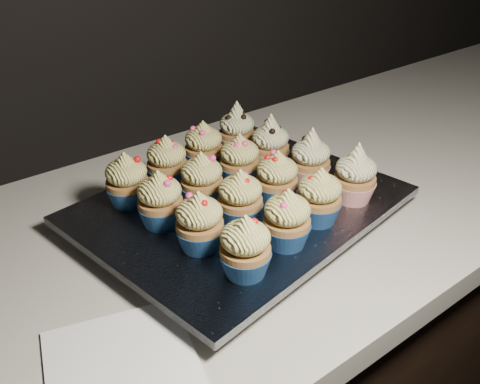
% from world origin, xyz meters
% --- Properties ---
extents(cabinet, '(2.40, 0.60, 0.86)m').
position_xyz_m(cabinet, '(0.00, 1.70, 0.43)').
color(cabinet, black).
rests_on(cabinet, ground).
extents(worktop, '(2.44, 0.64, 0.04)m').
position_xyz_m(worktop, '(0.00, 1.70, 0.88)').
color(worktop, silver).
rests_on(worktop, cabinet).
extents(napkin, '(0.19, 0.19, 0.00)m').
position_xyz_m(napkin, '(-0.50, 1.52, 0.90)').
color(napkin, white).
rests_on(napkin, worktop).
extents(baking_tray, '(0.46, 0.37, 0.02)m').
position_xyz_m(baking_tray, '(-0.23, 1.67, 0.91)').
color(baking_tray, black).
rests_on(baking_tray, worktop).
extents(foil_lining, '(0.50, 0.41, 0.01)m').
position_xyz_m(foil_lining, '(-0.23, 1.67, 0.93)').
color(foil_lining, silver).
rests_on(foil_lining, baking_tray).
extents(cupcake_0, '(0.06, 0.06, 0.08)m').
position_xyz_m(cupcake_0, '(-0.33, 1.53, 0.97)').
color(cupcake_0, navy).
rests_on(cupcake_0, foil_lining).
extents(cupcake_1, '(0.06, 0.06, 0.08)m').
position_xyz_m(cupcake_1, '(-0.25, 1.55, 0.97)').
color(cupcake_1, navy).
rests_on(cupcake_1, foil_lining).
extents(cupcake_2, '(0.06, 0.06, 0.08)m').
position_xyz_m(cupcake_2, '(-0.17, 1.56, 0.97)').
color(cupcake_2, navy).
rests_on(cupcake_2, foil_lining).
extents(cupcake_3, '(0.06, 0.06, 0.10)m').
position_xyz_m(cupcake_3, '(-0.09, 1.57, 0.97)').
color(cupcake_3, '#B21F18').
rests_on(cupcake_3, foil_lining).
extents(cupcake_4, '(0.06, 0.06, 0.08)m').
position_xyz_m(cupcake_4, '(-0.34, 1.61, 0.97)').
color(cupcake_4, navy).
rests_on(cupcake_4, foil_lining).
extents(cupcake_5, '(0.06, 0.06, 0.08)m').
position_xyz_m(cupcake_5, '(-0.26, 1.62, 0.97)').
color(cupcake_5, navy).
rests_on(cupcake_5, foil_lining).
extents(cupcake_6, '(0.06, 0.06, 0.08)m').
position_xyz_m(cupcake_6, '(-0.18, 1.63, 0.97)').
color(cupcake_6, navy).
rests_on(cupcake_6, foil_lining).
extents(cupcake_7, '(0.06, 0.06, 0.10)m').
position_xyz_m(cupcake_7, '(-0.11, 1.65, 0.97)').
color(cupcake_7, '#B21F18').
rests_on(cupcake_7, foil_lining).
extents(cupcake_8, '(0.06, 0.06, 0.08)m').
position_xyz_m(cupcake_8, '(-0.35, 1.69, 0.97)').
color(cupcake_8, navy).
rests_on(cupcake_8, foil_lining).
extents(cupcake_9, '(0.06, 0.06, 0.08)m').
position_xyz_m(cupcake_9, '(-0.27, 1.70, 0.97)').
color(cupcake_9, navy).
rests_on(cupcake_9, foil_lining).
extents(cupcake_10, '(0.06, 0.06, 0.08)m').
position_xyz_m(cupcake_10, '(-0.19, 1.71, 0.97)').
color(cupcake_10, navy).
rests_on(cupcake_10, foil_lining).
extents(cupcake_11, '(0.06, 0.06, 0.10)m').
position_xyz_m(cupcake_11, '(-0.12, 1.72, 0.97)').
color(cupcake_11, '#B21F18').
rests_on(cupcake_11, foil_lining).
extents(cupcake_12, '(0.06, 0.06, 0.08)m').
position_xyz_m(cupcake_12, '(-0.36, 1.76, 0.97)').
color(cupcake_12, navy).
rests_on(cupcake_12, foil_lining).
extents(cupcake_13, '(0.06, 0.06, 0.08)m').
position_xyz_m(cupcake_13, '(-0.28, 1.78, 0.97)').
color(cupcake_13, navy).
rests_on(cupcake_13, foil_lining).
extents(cupcake_14, '(0.06, 0.06, 0.08)m').
position_xyz_m(cupcake_14, '(-0.21, 1.79, 0.97)').
color(cupcake_14, navy).
rests_on(cupcake_14, foil_lining).
extents(cupcake_15, '(0.06, 0.06, 0.10)m').
position_xyz_m(cupcake_15, '(-0.13, 1.80, 0.97)').
color(cupcake_15, '#B21F18').
rests_on(cupcake_15, foil_lining).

